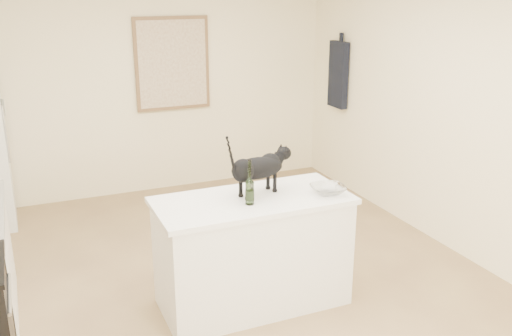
# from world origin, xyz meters

# --- Properties ---
(floor) EXTENTS (5.50, 5.50, 0.00)m
(floor) POSITION_xyz_m (0.00, 0.00, 0.00)
(floor) COLOR #A48657
(floor) RESTS_ON ground
(wall_back) EXTENTS (4.50, 0.00, 4.50)m
(wall_back) POSITION_xyz_m (0.00, 2.75, 1.30)
(wall_back) COLOR #FFEDC5
(wall_back) RESTS_ON ground
(wall_right) EXTENTS (0.00, 5.50, 5.50)m
(wall_right) POSITION_xyz_m (2.25, 0.00, 1.30)
(wall_right) COLOR #FFEDC5
(wall_right) RESTS_ON ground
(island_base) EXTENTS (1.44, 0.67, 0.86)m
(island_base) POSITION_xyz_m (0.10, -0.20, 0.43)
(island_base) COLOR white
(island_base) RESTS_ON floor
(island_top) EXTENTS (1.50, 0.70, 0.04)m
(island_top) POSITION_xyz_m (0.10, -0.20, 0.88)
(island_top) COLOR white
(island_top) RESTS_ON island_base
(artwork_frame) EXTENTS (0.90, 0.03, 1.10)m
(artwork_frame) POSITION_xyz_m (0.30, 2.72, 1.55)
(artwork_frame) COLOR brown
(artwork_frame) RESTS_ON wall_back
(artwork_canvas) EXTENTS (0.82, 0.00, 1.02)m
(artwork_canvas) POSITION_xyz_m (0.30, 2.70, 1.55)
(artwork_canvas) COLOR beige
(artwork_canvas) RESTS_ON wall_back
(hanging_garment) EXTENTS (0.08, 0.34, 0.80)m
(hanging_garment) POSITION_xyz_m (2.19, 2.05, 1.40)
(hanging_garment) COLOR black
(hanging_garment) RESTS_ON wall_right
(black_cat) EXTENTS (0.57, 0.31, 0.38)m
(black_cat) POSITION_xyz_m (0.16, -0.14, 1.09)
(black_cat) COLOR black
(black_cat) RESTS_ON island_top
(wine_bottle) EXTENTS (0.09, 0.09, 0.30)m
(wine_bottle) POSITION_xyz_m (0.03, -0.31, 1.05)
(wine_bottle) COLOR #375B24
(wine_bottle) RESTS_ON island_top
(glass_bowl) EXTENTS (0.29, 0.29, 0.07)m
(glass_bowl) POSITION_xyz_m (0.67, -0.34, 0.93)
(glass_bowl) COLOR white
(glass_bowl) RESTS_ON island_top
(fridge_paper) EXTENTS (0.06, 0.12, 0.17)m
(fridge_paper) POSITION_xyz_m (-1.60, 2.37, 1.26)
(fridge_paper) COLOR silver
(fridge_paper) RESTS_ON fridge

